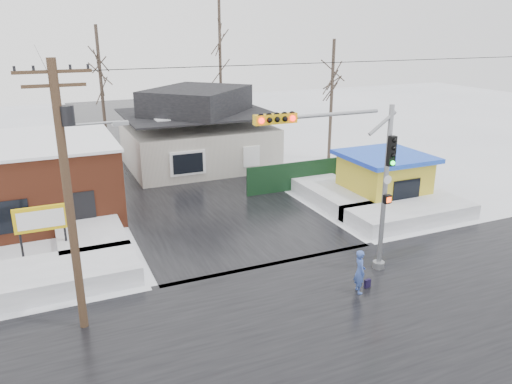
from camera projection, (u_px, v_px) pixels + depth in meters
name	position (u px, v px, depth m)	size (l,w,h in m)	color
ground	(337.00, 326.00, 17.25)	(120.00, 120.00, 0.00)	white
road_ns	(337.00, 326.00, 17.25)	(10.00, 120.00, 0.02)	black
road_ew	(337.00, 326.00, 17.25)	(120.00, 10.00, 0.02)	black
snowbank_nw	(48.00, 277.00, 19.76)	(7.00, 3.00, 0.80)	white
snowbank_ne	(409.00, 212.00, 26.64)	(7.00, 3.00, 0.80)	white
snowbank_nside_w	(87.00, 226.00, 24.87)	(3.00, 8.00, 0.80)	white
snowbank_nside_e	(328.00, 190.00, 30.22)	(3.00, 8.00, 0.80)	white
traffic_signal	(355.00, 171.00, 19.32)	(6.05, 0.68, 7.00)	gray
utility_pole	(69.00, 185.00, 15.65)	(3.15, 0.44, 9.00)	#382619
marquee_sign	(41.00, 220.00, 21.45)	(2.20, 0.21, 2.55)	black
house	(198.00, 131.00, 36.29)	(10.40, 8.40, 5.76)	beige
kiosk	(384.00, 178.00, 29.10)	(4.60, 4.60, 2.88)	gold
fence	(305.00, 175.00, 31.61)	(8.00, 0.12, 1.80)	black
tree_far_left	(98.00, 54.00, 35.79)	(3.00, 3.00, 10.00)	#332821
tree_far_mid	(220.00, 30.00, 40.85)	(3.00, 3.00, 12.00)	#332821
tree_far_right	(333.00, 65.00, 36.95)	(3.00, 3.00, 9.00)	#332821
pedestrian	(360.00, 272.00, 19.17)	(0.64, 0.42, 1.76)	#3A53A2
shopping_bag	(367.00, 284.00, 19.72)	(0.28, 0.12, 0.35)	black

